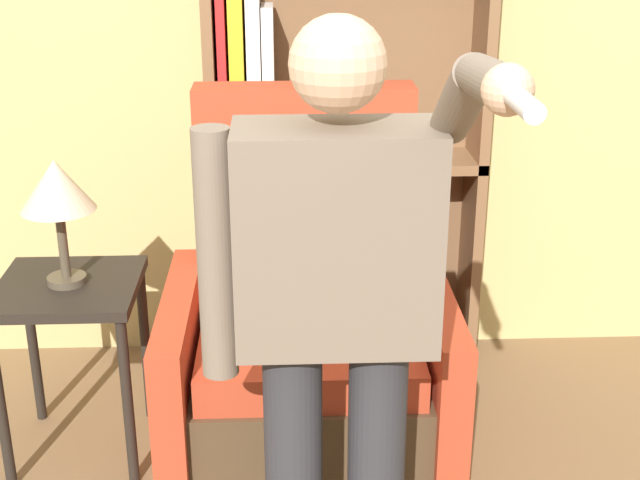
# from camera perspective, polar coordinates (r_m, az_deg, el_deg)

# --- Properties ---
(wall_back) EXTENTS (8.00, 0.06, 2.80)m
(wall_back) POSITION_cam_1_polar(r_m,az_deg,el_deg) (3.56, 0.73, 13.95)
(wall_back) COLOR tan
(wall_back) RESTS_ON ground_plane
(bookcase) EXTENTS (1.07, 0.28, 1.75)m
(bookcase) POSITION_cam_1_polar(r_m,az_deg,el_deg) (3.52, -0.46, 4.54)
(bookcase) COLOR brown
(bookcase) RESTS_ON ground_plane
(armchair) EXTENTS (0.94, 0.81, 1.27)m
(armchair) POSITION_cam_1_polar(r_m,az_deg,el_deg) (3.06, -0.80, -7.40)
(armchair) COLOR #4C3823
(armchair) RESTS_ON ground_plane
(person_standing) EXTENTS (0.63, 0.78, 1.62)m
(person_standing) POSITION_cam_1_polar(r_m,az_deg,el_deg) (2.15, 1.01, -4.12)
(person_standing) COLOR #2D2D33
(person_standing) RESTS_ON ground_plane
(side_table) EXTENTS (0.47, 0.47, 0.65)m
(side_table) POSITION_cam_1_polar(r_m,az_deg,el_deg) (3.13, -15.66, -4.52)
(side_table) COLOR black
(side_table) RESTS_ON ground_plane
(table_lamp) EXTENTS (0.24, 0.24, 0.43)m
(table_lamp) POSITION_cam_1_polar(r_m,az_deg,el_deg) (2.97, -16.50, 3.07)
(table_lamp) COLOR #4C4233
(table_lamp) RESTS_ON side_table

